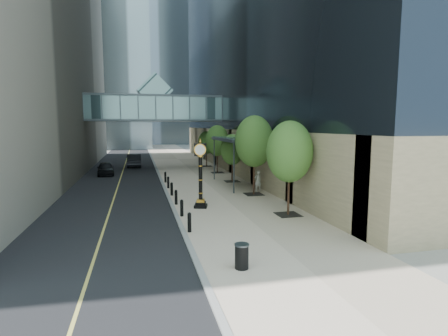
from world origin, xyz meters
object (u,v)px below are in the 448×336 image
Objects in this scene: street_clock at (201,179)px; car_far at (134,160)px; trash_bin at (242,257)px; car_near at (106,168)px; pedestrian at (258,181)px.

street_clock is 25.61m from car_far.
trash_bin is 0.21× the size of car_near.
pedestrian is 22.86m from car_far.
pedestrian is 0.34× the size of car_far.
car_near is at bearing 128.90° from street_clock.
pedestrian is at bearing 115.79° from car_far.
street_clock is 10.25m from trash_bin.
car_near is at bearing 104.56° from trash_bin.
trash_bin is 35.60m from car_far.
car_far reaches higher than trash_bin.
pedestrian is (5.63, 4.69, -1.06)m from street_clock.
trash_bin is at bearing 96.42° from car_far.
trash_bin is at bearing -75.09° from street_clock.
car_near is (-7.26, 27.97, 0.23)m from trash_bin.
street_clock reaches higher than pedestrian.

